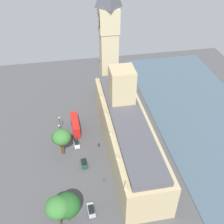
{
  "coord_description": "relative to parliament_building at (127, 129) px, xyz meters",
  "views": [
    {
      "loc": [
        15.39,
        65.96,
        68.06
      ],
      "look_at": [
        1.0,
        -11.85,
        7.34
      ],
      "focal_mm": 44.33,
      "sensor_mm": 36.0,
      "label": 1
    }
  ],
  "objects": [
    {
      "name": "plane_tree_far_end",
      "position": [
        23.4,
        25.78,
        0.22
      ],
      "size": [
        6.25,
        6.25,
        10.47
      ],
      "color": "brown",
      "rests_on": "ground"
    },
    {
      "name": "plane_tree_kerbside",
      "position": [
        21.16,
        24.84,
        -0.87
      ],
      "size": [
        7.06,
        7.06,
        9.7
      ],
      "color": "brown",
      "rests_on": "ground"
    },
    {
      "name": "ground_plane",
      "position": [
        1.99,
        1.37,
        -7.56
      ],
      "size": [
        141.27,
        141.27,
        0.0
      ],
      "primitive_type": "plane",
      "color": "#4C4C4F"
    },
    {
      "name": "plane_tree_by_river_gate",
      "position": [
        21.97,
        -0.37,
        -0.32
      ],
      "size": [
        5.44,
        5.44,
        9.6
      ],
      "color": "brown",
      "rests_on": "ground"
    },
    {
      "name": "car_dark_green_midblock",
      "position": [
        15.22,
        6.22,
        -6.67
      ],
      "size": [
        2.08,
        4.12,
        1.74
      ],
      "rotation": [
        0.0,
        0.0,
        0.07
      ],
      "color": "#19472D",
      "rests_on": "ground"
    },
    {
      "name": "car_white_corner",
      "position": [
        16.88,
        -3.27,
        -6.67
      ],
      "size": [
        2.15,
        4.22,
        1.74
      ],
      "rotation": [
        0.0,
        0.0,
        0.06
      ],
      "color": "silver",
      "rests_on": "ground"
    },
    {
      "name": "pedestrian_opposite_hall",
      "position": [
        9.3,
        -1.43,
        -6.79
      ],
      "size": [
        0.66,
        0.57,
        1.69
      ],
      "rotation": [
        0.0,
        0.0,
        1.34
      ],
      "color": "black",
      "rests_on": "ground"
    },
    {
      "name": "pedestrian_under_trees",
      "position": [
        9.88,
        13.65,
        -6.88
      ],
      "size": [
        0.63,
        0.63,
        1.51
      ],
      "rotation": [
        0.0,
        0.0,
        5.52
      ],
      "color": "#336B60",
      "rests_on": "ground"
    },
    {
      "name": "street_lamp_slot_10",
      "position": [
        22.1,
        -7.04,
        -2.71
      ],
      "size": [
        0.56,
        0.56,
        7.04
      ],
      "color": "black",
      "rests_on": "ground"
    },
    {
      "name": "clock_tower",
      "position": [
        0.21,
        -32.52,
        18.94
      ],
      "size": [
        7.64,
        7.64,
        51.25
      ],
      "color": "#CCBA8E",
      "rests_on": "ground"
    },
    {
      "name": "street_lamp_slot_11",
      "position": [
        21.91,
        -11.99,
        -3.0
      ],
      "size": [
        0.56,
        0.56,
        6.56
      ],
      "color": "black",
      "rests_on": "ground"
    },
    {
      "name": "double_decker_bus_trailing",
      "position": [
        16.52,
        -11.57,
        -4.92
      ],
      "size": [
        2.9,
        10.57,
        4.75
      ],
      "rotation": [
        0.0,
        0.0,
        0.03
      ],
      "color": "red",
      "rests_on": "ground"
    },
    {
      "name": "river_thames",
      "position": [
        -33.78,
        1.37,
        -7.43
      ],
      "size": [
        39.74,
        127.14,
        0.25
      ],
      "primitive_type": "cube",
      "color": "#475B6B",
      "rests_on": "ground"
    },
    {
      "name": "plane_tree_near_tower",
      "position": [
        21.42,
        -0.12,
        -0.04
      ],
      "size": [
        6.14,
        6.14,
        10.16
      ],
      "color": "brown",
      "rests_on": "ground"
    },
    {
      "name": "car_silver_leading",
      "position": [
        15.06,
        23.5,
        -6.67
      ],
      "size": [
        2.14,
        4.55,
        1.74
      ],
      "rotation": [
        0.0,
        0.0,
        3.19
      ],
      "color": "#B7B7BC",
      "rests_on": "ground"
    },
    {
      "name": "parliament_building",
      "position": [
        0.0,
        0.0,
        0.0
      ],
      "size": [
        13.83,
        55.88,
        25.49
      ],
      "color": "tan",
      "rests_on": "ground"
    }
  ]
}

